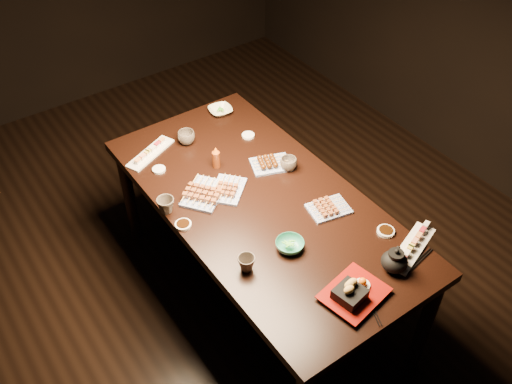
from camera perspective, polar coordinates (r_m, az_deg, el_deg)
ground at (r=3.44m, az=-1.70°, el=-9.78°), size 5.00×5.00×0.00m
dining_table at (r=3.14m, az=0.53°, el=-5.84°), size 1.17×1.92×0.75m
sushi_platter_near at (r=2.72m, az=15.37°, el=-5.21°), size 0.35×0.20×0.04m
sushi_platter_far at (r=3.19m, az=-10.54°, el=4.03°), size 0.33×0.21×0.04m
yakitori_plate_center at (r=2.91m, az=-2.86°, el=0.51°), size 0.26×0.25×0.05m
yakitori_plate_right at (r=2.82m, az=7.31°, el=-1.40°), size 0.22×0.18×0.05m
yakitori_plate_left at (r=2.89m, az=-5.23°, el=0.15°), size 0.30×0.28×0.06m
tsukune_plate at (r=3.06m, az=1.50°, el=3.05°), size 0.25×0.21×0.05m
edamame_bowl_green at (r=2.63m, az=3.40°, el=-5.33°), size 0.14×0.14×0.04m
edamame_bowl_cream at (r=3.47m, az=-3.58°, el=8.14°), size 0.16×0.16×0.03m
tempura_tray at (r=2.46m, az=9.87°, el=-9.49°), size 0.30×0.26×0.10m
teacup_near_left at (r=2.53m, az=-0.97°, el=-7.14°), size 0.09×0.09×0.07m
teacup_mid_right at (r=3.03m, az=3.28°, el=2.83°), size 0.11×0.11×0.07m
teacup_far_left at (r=2.82m, az=-9.01°, el=-1.34°), size 0.09×0.09×0.08m
teacup_far_right at (r=3.23m, az=-6.98°, el=5.44°), size 0.10×0.10×0.08m
teapot at (r=2.59m, az=13.72°, el=-6.57°), size 0.19×0.19×0.12m
condiment_bottle at (r=3.04m, az=-4.02°, el=3.50°), size 0.05×0.05×0.13m
sauce_dish_west at (r=2.76m, az=-7.29°, el=-3.26°), size 0.11×0.11×0.01m
sauce_dish_east at (r=3.28m, az=-0.78°, el=5.68°), size 0.08×0.08×0.01m
sauce_dish_se at (r=2.77m, az=12.84°, el=-3.84°), size 0.09×0.09×0.01m
sauce_dish_nw at (r=3.08m, az=-9.68°, el=2.23°), size 0.10×0.10×0.01m
chopsticks_near at (r=2.48m, az=11.52°, el=-11.20°), size 0.09×0.19×0.01m
chopsticks_se at (r=2.69m, az=15.98°, el=-6.64°), size 0.21×0.05×0.01m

